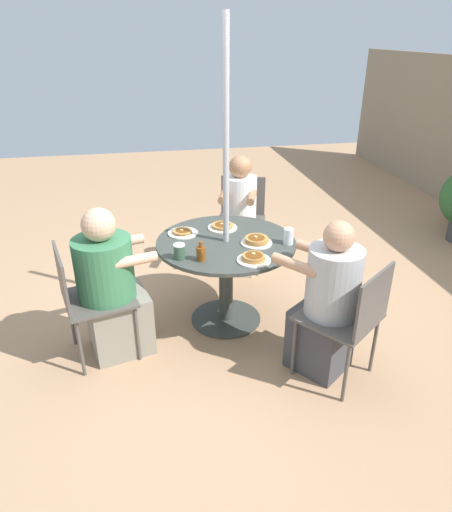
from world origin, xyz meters
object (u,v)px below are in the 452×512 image
object	(u,v)px
diner_east	(239,219)
pancake_plate_d	(223,227)
drinking_glass_a	(289,236)
diner_north	(327,306)
pancake_plate_b	(257,241)
patio_table	(226,259)
patio_chair_east	(241,215)
patio_chair_south	(86,295)
pancake_plate_c	(183,232)
coffee_cup	(179,251)
diner_south	(112,291)
syrup_bottle	(201,253)
patio_chair_north	(351,315)
pancake_plate_a	(254,258)

from	to	relation	value
diner_east	pancake_plate_d	xyz separation A→B (m)	(0.61, -0.28, 0.20)
pancake_plate_d	drinking_glass_a	size ratio (longest dim) A/B	1.96
diner_north	pancake_plate_b	xyz separation A→B (m)	(-0.62, -0.33, 0.22)
patio_table	patio_chair_east	size ratio (longest dim) A/B	1.23
patio_chair_south	pancake_plate_c	size ratio (longest dim) A/B	3.65
diner_north	coffee_cup	distance (m)	1.07
patio_table	drinking_glass_a	distance (m)	0.52
diner_south	pancake_plate_c	distance (m)	0.73
pancake_plate_b	drinking_glass_a	world-z (taller)	drinking_glass_a
syrup_bottle	drinking_glass_a	size ratio (longest dim) A/B	1.18
syrup_bottle	drinking_glass_a	xyz separation A→B (m)	(-0.15, 0.68, 0.01)
patio_chair_north	pancake_plate_b	world-z (taller)	patio_chair_north
patio_chair_north	pancake_plate_d	distance (m)	1.28
pancake_plate_a	patio_chair_north	bearing A→B (deg)	47.24
pancake_plate_a	pancake_plate_b	size ratio (longest dim) A/B	1.00
diner_north	pancake_plate_d	distance (m)	1.11
pancake_plate_b	pancake_plate_d	bearing A→B (deg)	-149.53
patio_table	pancake_plate_c	bearing A→B (deg)	-122.26
pancake_plate_b	coffee_cup	bearing A→B (deg)	-76.61
pancake_plate_b	patio_chair_north	bearing A→B (deg)	29.56
syrup_bottle	pancake_plate_b	bearing A→B (deg)	113.73
syrup_bottle	drinking_glass_a	world-z (taller)	syrup_bottle
patio_chair_north	diner_south	xyz separation A→B (m)	(-0.63, -1.51, -0.01)
drinking_glass_a	patio_chair_south	bearing A→B (deg)	-84.99
drinking_glass_a	patio_table	bearing A→B (deg)	-107.53
pancake_plate_d	pancake_plate_b	bearing A→B (deg)	30.47
pancake_plate_c	pancake_plate_d	distance (m)	0.33
patio_chair_east	diner_east	size ratio (longest dim) A/B	0.76
pancake_plate_d	syrup_bottle	xyz separation A→B (m)	(0.53, -0.25, 0.04)
patio_chair_east	patio_chair_south	distance (m)	1.89
patio_chair_north	patio_chair_south	bearing A→B (deg)	123.73
diner_east	pancake_plate_a	xyz separation A→B (m)	(1.22, -0.17, 0.20)
pancake_plate_b	patio_chair_south	bearing A→B (deg)	-81.85
patio_chair_south	drinking_glass_a	bearing A→B (deg)	80.34
diner_north	patio_chair_east	size ratio (longest dim) A/B	1.30
diner_east	syrup_bottle	size ratio (longest dim) A/B	8.02
pancake_plate_b	syrup_bottle	world-z (taller)	syrup_bottle
patio_table	syrup_bottle	xyz separation A→B (m)	(0.29, -0.23, 0.21)
pancake_plate_a	diner_north	bearing A→B (deg)	50.46
pancake_plate_b	drinking_glass_a	size ratio (longest dim) A/B	1.96
patio_table	diner_south	bearing A→B (deg)	-75.33
patio_chair_east	diner_east	bearing A→B (deg)	90.00
patio_table	patio_chair_east	xyz separation A→B (m)	(-1.01, 0.35, -0.04)
patio_chair_east	coffee_cup	world-z (taller)	patio_chair_east
diner_south	patio_chair_south	bearing A→B (deg)	-90.00
pancake_plate_d	drinking_glass_a	bearing A→B (deg)	48.07
pancake_plate_b	coffee_cup	xyz separation A→B (m)	(0.14, -0.59, 0.03)
patio_table	pancake_plate_b	distance (m)	0.30
patio_chair_north	pancake_plate_a	distance (m)	0.75
drinking_glass_a	syrup_bottle	bearing A→B (deg)	-77.73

